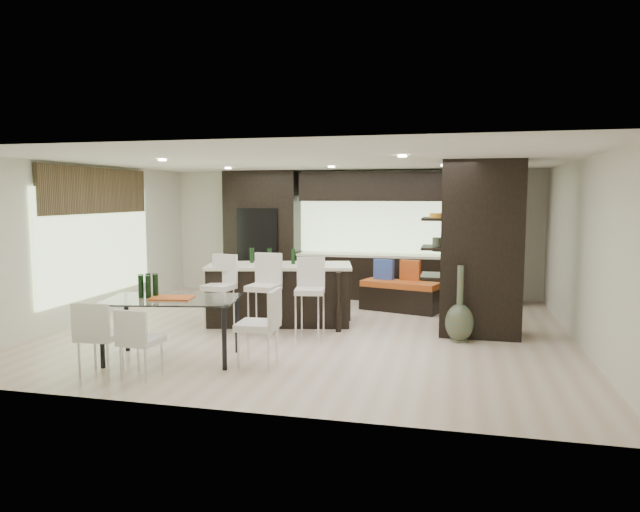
% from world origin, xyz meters
% --- Properties ---
extents(ground, '(8.00, 8.00, 0.00)m').
position_xyz_m(ground, '(0.00, 0.00, 0.00)').
color(ground, beige).
rests_on(ground, ground).
extents(back_wall, '(8.00, 0.02, 2.70)m').
position_xyz_m(back_wall, '(0.00, 3.50, 1.35)').
color(back_wall, silver).
rests_on(back_wall, ground).
extents(left_wall, '(0.02, 7.00, 2.70)m').
position_xyz_m(left_wall, '(-4.00, 0.00, 1.35)').
color(left_wall, silver).
rests_on(left_wall, ground).
extents(right_wall, '(0.02, 7.00, 2.70)m').
position_xyz_m(right_wall, '(4.00, 0.00, 1.35)').
color(right_wall, silver).
rests_on(right_wall, ground).
extents(ceiling, '(8.00, 7.00, 0.02)m').
position_xyz_m(ceiling, '(0.00, 0.00, 2.70)').
color(ceiling, white).
rests_on(ceiling, ground).
extents(window_left, '(0.04, 3.20, 1.90)m').
position_xyz_m(window_left, '(-3.96, 0.20, 1.35)').
color(window_left, '#B2D199').
rests_on(window_left, left_wall).
extents(window_back, '(3.40, 0.04, 1.20)m').
position_xyz_m(window_back, '(0.60, 3.46, 1.55)').
color(window_back, '#B2D199').
rests_on(window_back, back_wall).
extents(stone_accent, '(0.08, 3.00, 0.80)m').
position_xyz_m(stone_accent, '(-3.93, 0.20, 2.25)').
color(stone_accent, brown).
rests_on(stone_accent, left_wall).
extents(ceiling_spots, '(4.00, 3.00, 0.02)m').
position_xyz_m(ceiling_spots, '(0.00, 0.25, 2.68)').
color(ceiling_spots, white).
rests_on(ceiling_spots, ceiling).
extents(back_cabinetry, '(6.80, 0.68, 2.70)m').
position_xyz_m(back_cabinetry, '(0.50, 3.17, 1.35)').
color(back_cabinetry, black).
rests_on(back_cabinetry, ground).
extents(refrigerator, '(0.90, 0.68, 1.90)m').
position_xyz_m(refrigerator, '(-1.90, 3.12, 0.95)').
color(refrigerator, black).
rests_on(refrigerator, ground).
extents(partition_column, '(1.20, 0.80, 2.70)m').
position_xyz_m(partition_column, '(2.60, 0.40, 1.35)').
color(partition_column, black).
rests_on(partition_column, ground).
extents(kitchen_island, '(2.59, 1.55, 1.01)m').
position_xyz_m(kitchen_island, '(-0.67, 0.47, 0.50)').
color(kitchen_island, black).
rests_on(kitchen_island, ground).
extents(stool_left, '(0.49, 0.49, 0.99)m').
position_xyz_m(stool_left, '(-1.42, -0.37, 0.50)').
color(stool_left, silver).
rests_on(stool_left, ground).
extents(stool_mid, '(0.49, 0.49, 1.02)m').
position_xyz_m(stool_mid, '(-0.67, -0.38, 0.51)').
color(stool_mid, silver).
rests_on(stool_mid, ground).
extents(stool_right, '(0.50, 0.50, 0.98)m').
position_xyz_m(stool_right, '(0.07, -0.37, 0.49)').
color(stool_right, silver).
rests_on(stool_right, ground).
extents(bench, '(1.55, 0.94, 0.56)m').
position_xyz_m(bench, '(1.22, 1.98, 0.28)').
color(bench, black).
rests_on(bench, ground).
extents(floor_vase, '(0.43, 0.43, 1.14)m').
position_xyz_m(floor_vase, '(2.30, -0.14, 0.57)').
color(floor_vase, '#48533C').
rests_on(floor_vase, ground).
extents(dining_table, '(1.85, 1.25, 0.82)m').
position_xyz_m(dining_table, '(-1.38, -1.98, 0.41)').
color(dining_table, white).
rests_on(dining_table, ground).
extents(chair_near, '(0.46, 0.46, 0.79)m').
position_xyz_m(chair_near, '(-1.38, -2.76, 0.39)').
color(chair_near, silver).
rests_on(chair_near, ground).
extents(chair_far, '(0.50, 0.50, 0.85)m').
position_xyz_m(chair_far, '(-1.92, -2.77, 0.42)').
color(chair_far, silver).
rests_on(chair_far, ground).
extents(chair_end, '(0.51, 0.51, 0.91)m').
position_xyz_m(chair_end, '(-0.20, -1.98, 0.46)').
color(chair_end, silver).
rests_on(chair_end, ground).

